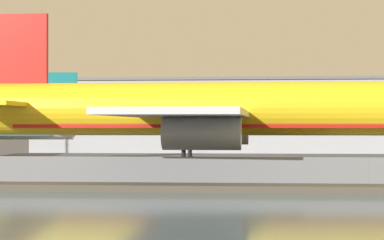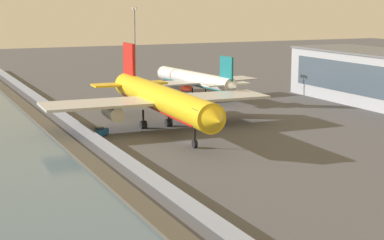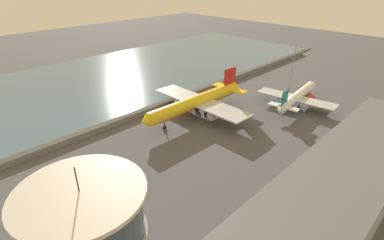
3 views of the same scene
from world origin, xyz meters
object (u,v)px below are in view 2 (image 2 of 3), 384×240
baggage_tug (100,132)px  ops_van (182,87)px  cargo_jet_yellow (160,99)px  apron_light_mast_apron_west (135,45)px  passenger_jet_white_teal (195,80)px

baggage_tug → ops_van: ops_van is taller
cargo_jet_yellow → baggage_tug: cargo_jet_yellow is taller
cargo_jet_yellow → apron_light_mast_apron_west: 55.38m
cargo_jet_yellow → ops_van: cargo_jet_yellow is taller
passenger_jet_white_teal → ops_van: bearing=173.6°
cargo_jet_yellow → passenger_jet_white_teal: (-37.62, 24.89, -1.57)m
ops_van → apron_light_mast_apron_west: (-3.75, -12.84, 11.92)m
cargo_jet_yellow → passenger_jet_white_teal: cargo_jet_yellow is taller
passenger_jet_white_teal → baggage_tug: passenger_jet_white_teal is taller
baggage_tug → apron_light_mast_apron_west: size_ratio=0.15×
passenger_jet_white_teal → apron_light_mast_apron_west: bearing=-143.7°
cargo_jet_yellow → apron_light_mast_apron_west: size_ratio=2.29×
ops_van → passenger_jet_white_teal: bearing=-6.4°
baggage_tug → apron_light_mast_apron_west: apron_light_mast_apron_west is taller
baggage_tug → ops_van: size_ratio=0.67×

